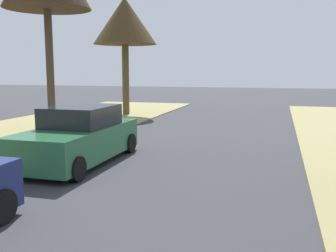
% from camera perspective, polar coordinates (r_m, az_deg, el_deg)
% --- Properties ---
extents(street_tree_left_far, '(3.58, 3.58, 6.57)m').
position_cam_1_polar(street_tree_left_far, '(22.47, -6.44, 15.13)').
color(street_tree_left_far, brown).
rests_on(street_tree_left_far, grass_verge_left).
extents(parked_sedan_green, '(1.95, 4.40, 1.57)m').
position_cam_1_polar(parked_sedan_green, '(10.95, -13.10, -1.61)').
color(parked_sedan_green, '#28663D').
rests_on(parked_sedan_green, ground).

